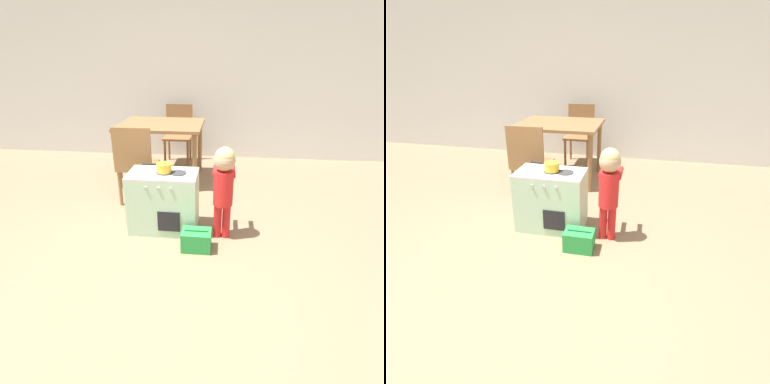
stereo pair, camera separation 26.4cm
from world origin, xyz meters
The scene contains 9 objects.
ground_plane centered at (0.00, 0.00, 0.00)m, with size 16.00×16.00×0.00m, color #8E7556.
wall_back centered at (0.00, 3.32, 1.30)m, with size 10.00×0.06×2.60m.
play_kitchen centered at (-0.13, 0.92, 0.28)m, with size 0.63×0.39×0.58m.
toy_pot centered at (-0.12, 0.92, 0.62)m, with size 0.27×0.14×0.08m.
child_figure centered at (0.42, 0.83, 0.56)m, with size 0.20×0.34×0.85m.
toy_basket centered at (0.21, 0.60, 0.09)m, with size 0.25×0.18×0.19m.
dining_table centered at (-0.40, 2.19, 0.65)m, with size 1.05×0.86×0.75m.
dining_chair_near centered at (-0.53, 1.45, 0.47)m, with size 0.40×0.40×0.88m.
dining_chair_far centered at (-0.30, 2.93, 0.47)m, with size 0.40×0.40×0.88m.
Camera 1 is at (0.41, -1.55, 1.51)m, focal length 28.00 mm.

